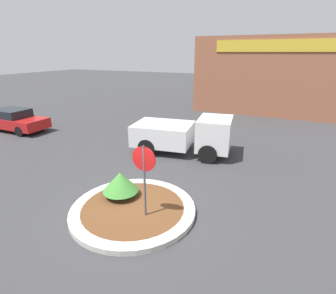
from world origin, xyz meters
TOP-DOWN VIEW (x-y plane):
  - ground_plane at (0.00, 0.00)m, footprint 120.00×120.00m
  - traffic_island at (0.00, 0.00)m, footprint 4.23×4.23m
  - stop_sign at (0.61, -0.21)m, footprint 0.79×0.07m
  - island_shrub at (-0.79, 0.45)m, footprint 1.30×1.30m
  - utility_truck at (-0.52, 5.98)m, footprint 5.39×3.02m
  - storefront_building at (2.71, 19.49)m, footprint 12.98×6.07m
  - parked_sedan_red at (-12.69, 5.03)m, footprint 4.71×1.98m

SIDE VIEW (x-z plane):
  - ground_plane at x=0.00m, z-range 0.00..0.00m
  - traffic_island at x=0.00m, z-range 0.00..0.18m
  - parked_sedan_red at x=-12.69m, z-range 0.01..1.49m
  - island_shrub at x=-0.79m, z-range 0.29..1.22m
  - utility_truck at x=-0.52m, z-range 0.03..2.04m
  - stop_sign at x=0.61m, z-range 0.52..3.06m
  - storefront_building at x=2.71m, z-range 0.00..6.42m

